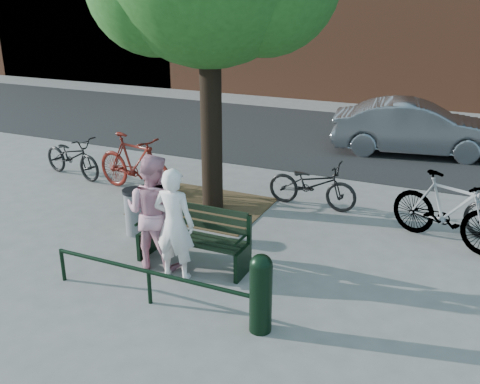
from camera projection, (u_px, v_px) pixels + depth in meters
The scene contains 14 objects.
ground at pixel (194, 265), 8.30m from camera, with size 90.00×90.00×0.00m, color gray.
dirt_pit at pixel (204, 206), 10.57m from camera, with size 2.40×2.00×0.02m, color brown.
road at pixel (337, 138), 15.55m from camera, with size 40.00×7.00×0.01m, color black.
park_bench at pixel (195, 235), 8.21m from camera, with size 1.74×0.54×0.97m.
guard_railing at pixel (149, 277), 7.14m from camera, with size 3.06×0.06×0.51m.
person_left at pixel (174, 224), 7.68m from camera, with size 0.62×0.40×1.69m, color white.
person_right at pixel (153, 212), 8.00m from camera, with size 0.87×0.68×1.79m, color #CF8EA0.
bollard at pixel (261, 291), 6.50m from camera, with size 0.28×0.28×1.05m.
litter_bin at pixel (135, 212), 9.26m from camera, with size 0.40×0.40×0.82m.
bicycle_a at pixel (72, 156), 12.18m from camera, with size 0.63×1.82×0.96m, color black.
bicycle_b at pixel (135, 164), 11.16m from camera, with size 0.59×2.08×1.25m, color #5C130D.
bicycle_c at pixel (312, 184), 10.42m from camera, with size 0.62×1.78×0.94m, color black.
bicycle_d at pixel (449, 210), 8.82m from camera, with size 0.57×2.02×1.21m, color gray.
parked_car at pixel (416, 128), 13.84m from camera, with size 1.47×4.22×1.39m, color slate.
Camera 1 is at (3.73, -6.42, 3.95)m, focal length 40.00 mm.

